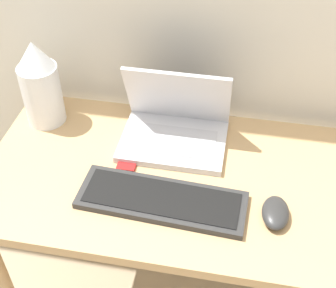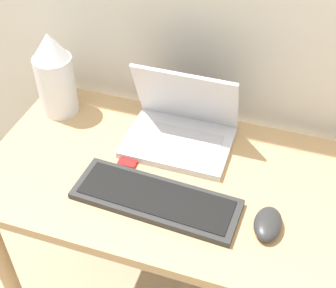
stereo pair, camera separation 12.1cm
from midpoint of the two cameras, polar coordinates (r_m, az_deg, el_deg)
name	(u,v)px [view 1 (the left image)]	position (r m, az deg, el deg)	size (l,w,h in m)	color
desk	(182,206)	(1.36, -0.88, -7.65)	(1.10, 0.57, 0.77)	tan
laptop	(175,125)	(1.35, -1.72, 2.19)	(0.30, 0.22, 0.23)	silver
keyboard	(162,200)	(1.20, -3.68, -6.97)	(0.44, 0.17, 0.02)	#2D2D2D
mouse	(275,213)	(1.18, 10.10, -8.40)	(0.07, 0.11, 0.04)	#2D2D2D
vase	(40,84)	(1.44, -17.72, 6.90)	(0.12, 0.12, 0.27)	white
mp3_player	(127,163)	(1.31, -7.62, -2.45)	(0.05, 0.06, 0.01)	red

